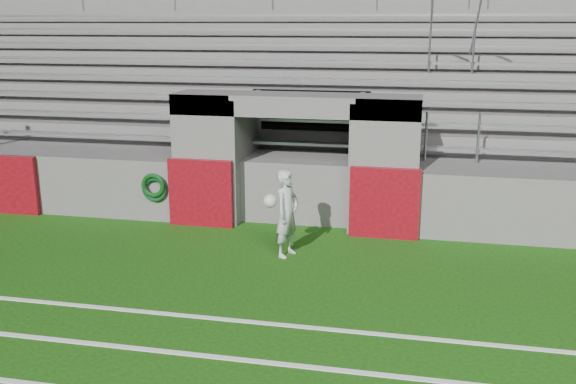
# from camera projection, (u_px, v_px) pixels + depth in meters

# --- Properties ---
(ground) EXTENTS (90.00, 90.00, 0.00)m
(ground) POSITION_uv_depth(u_px,v_px,m) (251.00, 291.00, 9.70)
(ground) COLOR #15440B
(ground) RESTS_ON ground
(stadium_structure) EXTENTS (26.00, 8.48, 5.42)m
(stadium_structure) POSITION_uv_depth(u_px,v_px,m) (329.00, 118.00, 16.85)
(stadium_structure) COLOR #585653
(stadium_structure) RESTS_ON ground
(goalkeeper_with_ball) EXTENTS (0.63, 0.65, 1.52)m
(goalkeeper_with_ball) POSITION_uv_depth(u_px,v_px,m) (286.00, 213.00, 11.00)
(goalkeeper_with_ball) COLOR #B3B9BD
(goalkeeper_with_ball) RESTS_ON ground
(hose_coil) EXTENTS (0.53, 0.15, 0.60)m
(hose_coil) POSITION_uv_depth(u_px,v_px,m) (154.00, 187.00, 12.83)
(hose_coil) COLOR #0D421B
(hose_coil) RESTS_ON ground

